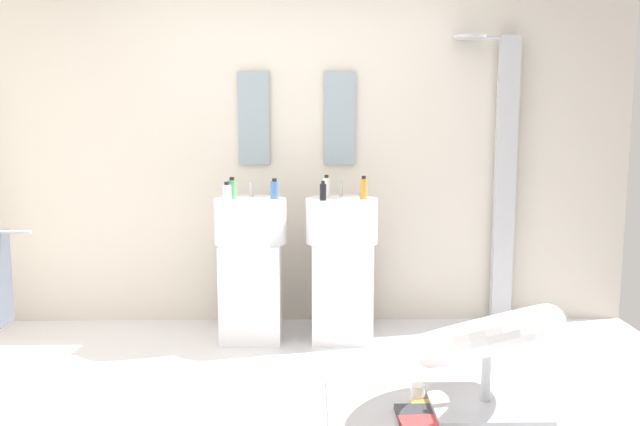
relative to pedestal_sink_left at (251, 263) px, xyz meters
The scene contains 19 objects.
ground_plane 1.34m from the pedestal_sink_left, 75.63° to the right, with size 4.80×3.60×0.04m, color silver.
rear_partition 0.96m from the pedestal_sink_left, 56.76° to the left, with size 4.80×0.10×2.60m, color beige.
pedestal_sink_left is the anchor object (origin of this frame).
pedestal_sink_right 0.61m from the pedestal_sink_left, ahead, with size 0.48×0.48×1.06m.
vanity_mirror_left 1.04m from the pedestal_sink_left, 90.00° to the left, with size 0.22×0.03×0.65m, color #8C9EA8.
vanity_mirror_right 1.21m from the pedestal_sink_left, 32.94° to the left, with size 0.22×0.03×0.65m, color #8C9EA8.
shower_column 1.89m from the pedestal_sink_left, 10.90° to the left, with size 0.49×0.24×2.05m.
lounge_chair 1.76m from the pedestal_sink_left, 42.51° to the right, with size 1.08×1.08×0.65m.
area_rug 1.59m from the pedestal_sink_left, 51.53° to the right, with size 0.90×0.81×0.01m, color #B2B2B7.
magazine_red 1.74m from the pedestal_sink_left, 55.67° to the right, with size 0.22×0.15×0.03m, color #B73838.
magazine_ochre 1.66m from the pedestal_sink_left, 47.58° to the right, with size 0.28×0.18×0.03m, color gold.
magazine_charcoal 1.66m from the pedestal_sink_left, 53.49° to the right, with size 0.23×0.22×0.03m, color #38383D.
coffee_mug 1.51m from the pedestal_sink_left, 47.94° to the right, with size 0.08×0.08×0.09m, color white.
soap_bottle_blue 0.52m from the pedestal_sink_left, ahead, with size 0.06×0.06×0.13m.
soap_bottle_black 0.70m from the pedestal_sink_left, 11.21° to the right, with size 0.04×0.04×0.13m.
soap_bottle_clear 0.52m from the pedestal_sink_left, 151.38° to the right, with size 0.06×0.06×0.12m.
soap_bottle_amber 0.91m from the pedestal_sink_left, ahead, with size 0.05×0.05×0.15m.
soap_bottle_green 0.52m from the pedestal_sink_left, 166.04° to the right, with size 0.06×0.06×0.15m.
soap_bottle_white 0.72m from the pedestal_sink_left, ahead, with size 0.05×0.05×0.15m.
Camera 1 is at (0.09, -3.29, 1.50)m, focal length 38.23 mm.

